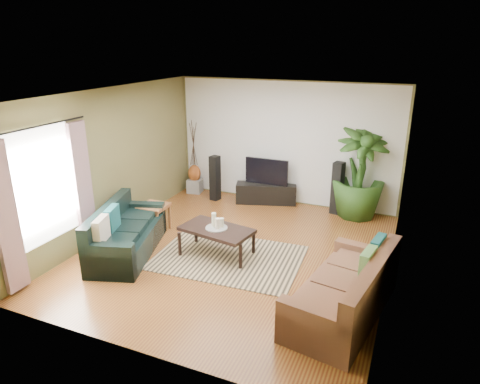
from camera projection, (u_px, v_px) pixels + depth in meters
The scene contains 28 objects.
floor at pixel (236, 252), 7.42m from camera, with size 5.50×5.50×0.00m, color brown.
ceiling at pixel (235, 94), 6.52m from camera, with size 5.50×5.50×0.00m, color white.
wall_back at pixel (285, 143), 9.36m from camera, with size 5.00×5.00×0.00m, color brown.
wall_front at pixel (133, 250), 4.58m from camera, with size 5.00×5.00×0.00m, color brown.
wall_left at pixel (111, 162), 7.89m from camera, with size 5.50×5.50×0.00m, color brown.
wall_right at pixel (397, 199), 6.05m from camera, with size 5.50×5.50×0.00m, color brown.
backwall_panel at pixel (285, 143), 9.35m from camera, with size 4.90×4.90×0.00m, color white.
window_pane at pixel (43, 185), 6.47m from camera, with size 1.80×1.80×0.00m, color white.
curtain_near at pixel (6, 219), 5.89m from camera, with size 0.08×0.35×2.20m, color gray.
curtain_far at pixel (83, 187), 7.19m from camera, with size 0.08×0.35×2.20m, color gray.
curtain_rod at pixel (36, 127), 6.15m from camera, with size 0.03×0.03×1.90m, color black.
sofa_left at pixel (127, 230), 7.27m from camera, with size 1.92×0.82×0.85m, color black.
sofa_right at pixel (343, 285), 5.64m from camera, with size 2.06×0.93×0.85m, color brown.
area_rug at pixel (229, 258), 7.23m from camera, with size 2.41×1.71×0.01m, color tan.
coffee_table at pixel (217, 241), 7.27m from camera, with size 1.20×0.66×0.49m, color black.
candle_tray at pixel (216, 228), 7.19m from camera, with size 0.37×0.37×0.02m, color gray.
candle_tall at pixel (214, 220), 7.19m from camera, with size 0.08×0.08×0.24m, color beige.
candle_mid at pixel (217, 224), 7.10m from camera, with size 0.08×0.08×0.19m, color white.
candle_short at pixel (222, 222), 7.19m from camera, with size 0.08×0.08×0.15m, color beige.
tv_stand at pixel (266, 193), 9.64m from camera, with size 1.34×0.40×0.45m, color black.
television at pixel (267, 171), 9.47m from camera, with size 0.98×0.05×0.58m, color black.
speaker_left at pixel (215, 178), 9.73m from camera, with size 0.19×0.21×1.03m, color black.
speaker_right at pixel (337, 188), 8.95m from camera, with size 0.20×0.22×1.12m, color black.
potted_plant at pixel (360, 173), 8.67m from camera, with size 1.05×1.05×1.87m, color #244717.
plant_pot at pixel (356, 210), 8.93m from camera, with size 0.35×0.35×0.27m, color black.
pedestal at pixel (195, 186), 10.33m from camera, with size 0.32×0.32×0.32m, color gray.
vase at pixel (194, 173), 10.22m from camera, with size 0.30×0.30×0.42m, color brown.
side_table at pixel (154, 218), 8.19m from camera, with size 0.50×0.50×0.53m, color brown.
Camera 1 is at (2.66, -6.09, 3.47)m, focal length 32.00 mm.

